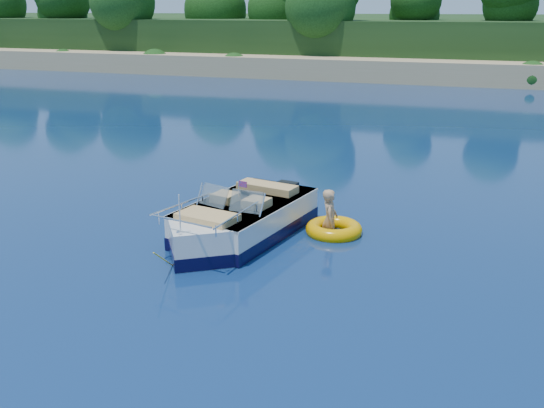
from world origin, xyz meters
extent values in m
plane|color=#0A2246|center=(0.00, 0.00, 0.00)|extent=(160.00, 160.00, 0.00)
cube|color=tan|center=(0.00, 38.00, 0.50)|extent=(170.00, 8.00, 2.00)
cube|color=black|center=(0.00, 65.00, 1.00)|extent=(170.00, 56.00, 6.00)
cylinder|color=black|center=(-18.00, 40.50, 3.10)|extent=(0.44, 0.44, 3.20)
cylinder|color=black|center=(0.00, 42.00, 3.30)|extent=(0.44, 0.44, 3.60)
cube|color=silver|center=(-0.39, 4.38, 0.28)|extent=(2.49, 3.79, 0.97)
cube|color=silver|center=(-0.71, 2.75, 0.28)|extent=(1.82, 1.82, 0.97)
cube|color=black|center=(-0.39, 4.38, 0.15)|extent=(2.53, 3.83, 0.28)
cube|color=black|center=(-0.71, 2.75, 0.15)|extent=(1.85, 1.85, 0.28)
cube|color=tan|center=(-0.34, 4.65, 0.56)|extent=(1.93, 2.69, 0.09)
cube|color=silver|center=(-0.39, 4.38, 0.74)|extent=(2.53, 3.80, 0.06)
cube|color=black|center=(-0.02, 6.26, 0.32)|extent=(0.56, 0.42, 0.83)
cube|color=#8C9EA5|center=(-0.92, 3.82, 1.01)|extent=(0.76, 0.47, 0.45)
cube|color=#8C9EA5|center=(-0.11, 3.66, 1.01)|extent=(0.73, 0.28, 0.45)
cube|color=tan|center=(-0.84, 4.23, 0.77)|extent=(0.60, 0.60, 0.37)
cube|color=tan|center=(-0.03, 4.07, 0.77)|extent=(0.60, 0.60, 0.37)
cube|color=tan|center=(-0.21, 5.28, 0.77)|extent=(1.52, 0.78, 0.35)
cube|color=tan|center=(-0.68, 2.92, 0.75)|extent=(1.33, 0.92, 0.31)
cylinder|color=silver|center=(-0.85, 2.06, 1.16)|extent=(0.03, 0.03, 0.79)
cube|color=red|center=(-0.19, 3.67, 1.38)|extent=(0.20, 0.05, 0.13)
cube|color=silver|center=(-0.85, 2.01, 0.80)|extent=(0.10, 0.07, 0.05)
cylinder|color=yellow|center=(-1.05, 1.72, 0.32)|extent=(0.18, 0.99, 0.71)
torus|color=#EDA100|center=(1.50, 5.03, 0.09)|extent=(1.34, 1.34, 0.34)
torus|color=red|center=(1.50, 5.03, 0.10)|extent=(1.10, 1.10, 0.11)
imported|color=tan|center=(1.40, 4.99, 0.00)|extent=(0.55, 0.87, 1.59)
camera|label=1|loc=(4.41, -7.71, 4.92)|focal=40.00mm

